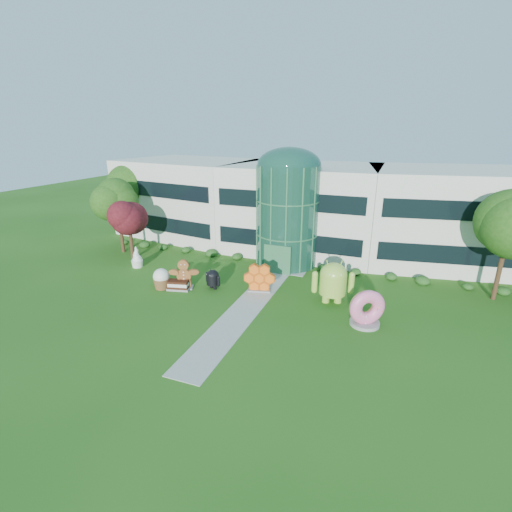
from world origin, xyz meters
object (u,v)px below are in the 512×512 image
at_px(android_black, 213,278).
at_px(gingerbread, 184,274).
at_px(android_green, 333,280).
at_px(donut, 366,307).

bearing_deg(android_black, gingerbread, -140.61).
distance_m(android_green, android_black, 10.10).
relative_size(android_green, android_black, 1.97).
xyz_separation_m(android_green, gingerbread, (-12.33, -1.81, -0.63)).
bearing_deg(android_black, android_green, 26.17).
bearing_deg(donut, gingerbread, 145.57).
height_order(android_green, donut, android_green).
distance_m(donut, gingerbread, 15.16).
xyz_separation_m(android_black, gingerbread, (-2.33, -0.80, 0.32)).
height_order(donut, gingerbread, donut).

